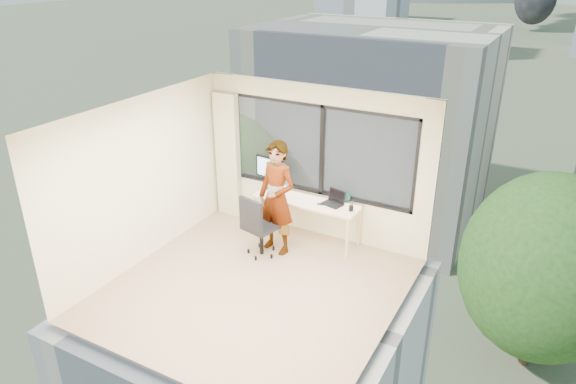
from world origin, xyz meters
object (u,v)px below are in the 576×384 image
Objects in this scene: chair at (261,224)px; laptop at (333,199)px; monitor at (270,172)px; game_console at (280,185)px; person at (277,198)px; desk at (307,220)px; handbag at (344,196)px.

chair is 3.11× the size of laptop.
monitor is 0.30m from game_console.
person reaches higher than monitor.
desk is 1.05m from monitor.
handbag is (1.36, 0.09, -0.19)m from monitor.
person reaches higher than handbag.
chair is 1.90× the size of monitor.
person is 5.42× the size of laptop.
person is 0.92m from laptop.
desk is at bearing -162.20° from laptop.
handbag reaches higher than game_console.
chair is 0.57× the size of person.
laptop is (0.87, 0.81, 0.32)m from chair.
desk is 0.80m from game_console.
laptop is at bearing 48.97° from person.
monitor reaches higher than chair.
desk is 5.48× the size of game_console.
laptop is (0.72, 0.57, -0.08)m from person.
laptop is at bearing -139.29° from handbag.
monitor reaches higher than laptop.
chair is 1.06m from game_console.
person is at bearing -127.72° from laptop.
game_console is 1.41× the size of handbag.
desk is 0.76m from handbag.
chair is at bearing -111.66° from person.
chair is at bearing -155.01° from handbag.
monitor is at bearing 138.46° from person.
handbag is at bearing 75.70° from laptop.
chair reaches higher than game_console.
desk is 0.96× the size of person.
monitor is at bearing -171.44° from laptop.
chair reaches higher than desk.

